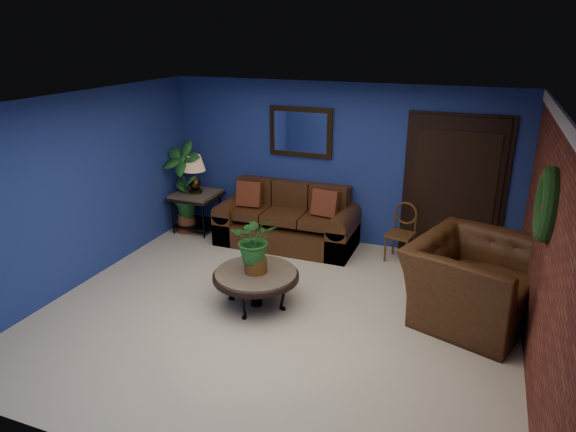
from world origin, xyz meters
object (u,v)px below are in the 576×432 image
at_px(side_chair, 402,228).
at_px(armchair, 472,281).
at_px(table_lamp, 194,169).
at_px(sofa, 288,224).
at_px(coffee_table, 256,276).
at_px(end_table, 196,201).

distance_m(side_chair, armchair, 1.71).
height_order(table_lamp, armchair, table_lamp).
distance_m(table_lamp, side_chair, 3.47).
bearing_deg(sofa, armchair, -25.38).
xyz_separation_m(coffee_table, table_lamp, (-1.98, 1.95, 0.67)).
height_order(coffee_table, armchair, armchair).
bearing_deg(table_lamp, armchair, -16.30).
bearing_deg(end_table, side_chair, 1.05).
distance_m(sofa, coffee_table, 2.01).
bearing_deg(end_table, armchair, -16.30).
xyz_separation_m(sofa, armchair, (2.81, -1.33, 0.15)).
bearing_deg(table_lamp, side_chair, 1.05).
bearing_deg(coffee_table, end_table, 135.43).
relative_size(sofa, coffee_table, 2.04).
bearing_deg(side_chair, sofa, -167.26).
bearing_deg(sofa, end_table, -178.91).
height_order(sofa, armchair, sofa).
height_order(sofa, side_chair, sofa).
distance_m(sofa, end_table, 1.65).
bearing_deg(sofa, side_chair, 1.00).
distance_m(sofa, side_chair, 1.79).
relative_size(coffee_table, table_lamp, 1.72).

